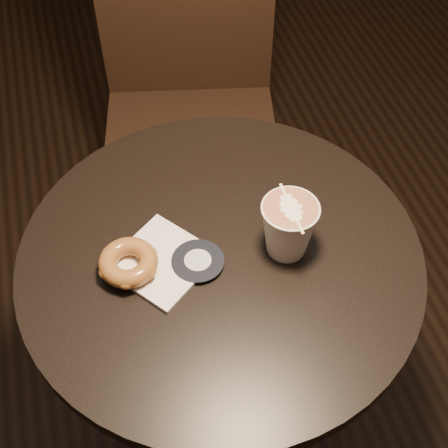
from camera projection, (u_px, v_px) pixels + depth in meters
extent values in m
plane|color=black|center=(222.00, 420.00, 1.65)|extent=(4.50, 4.50, 0.00)
cylinder|color=black|center=(220.00, 257.00, 1.08)|extent=(0.70, 0.70, 0.03)
cylinder|color=black|center=(221.00, 355.00, 1.37)|extent=(0.07, 0.07, 0.70)
cylinder|color=black|center=(222.00, 419.00, 1.65)|extent=(0.44, 0.44, 0.02)
cube|color=black|center=(192.00, 140.00, 1.62)|extent=(0.52, 0.52, 0.04)
cylinder|color=black|center=(128.00, 257.00, 1.69)|extent=(0.04, 0.04, 0.49)
cylinder|color=black|center=(265.00, 251.00, 1.70)|extent=(0.04, 0.04, 0.49)
cylinder|color=black|center=(133.00, 159.00, 1.92)|extent=(0.04, 0.04, 0.49)
cylinder|color=black|center=(254.00, 155.00, 1.94)|extent=(0.04, 0.04, 0.49)
cube|color=white|center=(162.00, 261.00, 1.06)|extent=(0.20, 0.20, 0.01)
torus|color=brown|center=(128.00, 262.00, 1.03)|extent=(0.10, 0.10, 0.03)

